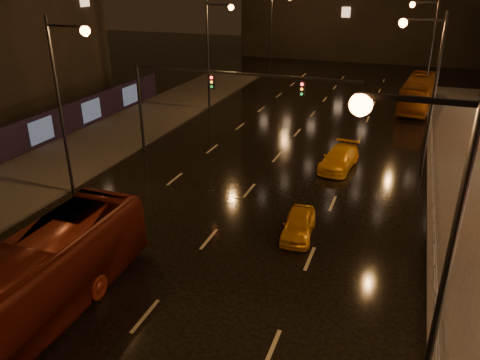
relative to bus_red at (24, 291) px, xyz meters
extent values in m
plane|color=black|center=(3.53, 18.00, -1.66)|extent=(140.00, 140.00, 0.00)
cube|color=#38332D|center=(-9.97, 13.00, -1.59)|extent=(7.00, 70.00, 0.15)
cylinder|color=black|center=(-6.07, 18.00, 1.44)|extent=(0.22, 0.22, 6.20)
cube|color=black|center=(1.53, 18.00, 4.44)|extent=(15.20, 0.14, 0.14)
cube|color=black|center=(-0.47, 18.00, 3.79)|extent=(0.32, 0.18, 0.95)
cube|color=black|center=(5.53, 18.00, 3.79)|extent=(0.32, 0.18, 0.95)
sphere|color=#FF1E19|center=(-0.47, 17.88, 4.09)|extent=(0.18, 0.18, 0.18)
cylinder|color=black|center=(13.13, 0.00, 3.34)|extent=(0.18, 0.18, 10.00)
cube|color=black|center=(11.93, 0.00, 7.84)|extent=(2.40, 0.12, 0.12)
sphere|color=orange|center=(10.83, 0.00, 7.64)|extent=(0.50, 0.50, 0.50)
cylinder|color=#99999E|center=(13.73, 42.00, -1.01)|extent=(0.04, 0.04, 1.00)
cube|color=#99999E|center=(13.73, 16.00, -0.56)|extent=(0.05, 56.00, 0.05)
cube|color=#99999E|center=(13.73, 16.00, -0.96)|extent=(0.05, 56.00, 0.05)
imported|color=#5B180D|center=(0.00, 0.00, 0.00)|extent=(2.87, 11.95, 3.32)
imported|color=#86420D|center=(12.53, 37.82, -0.21)|extent=(3.43, 10.64, 2.91)
imported|color=orange|center=(7.53, 9.87, -1.06)|extent=(1.72, 3.65, 1.21)
imported|color=#F2A716|center=(7.95, 19.49, -0.99)|extent=(2.37, 4.81, 1.35)
camera|label=1|loc=(11.78, -10.02, 10.15)|focal=35.00mm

